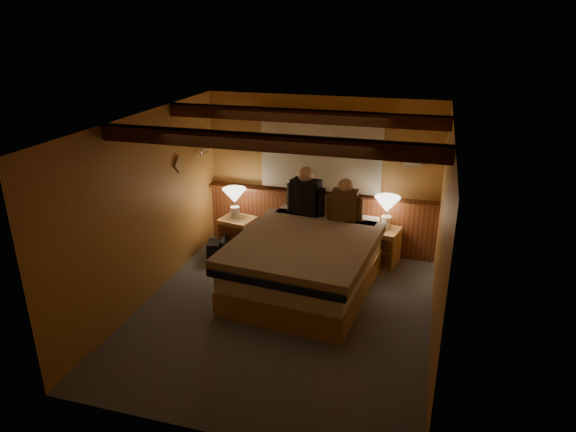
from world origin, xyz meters
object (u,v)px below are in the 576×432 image
at_px(nightstand_left, 238,234).
at_px(person_right, 345,203).
at_px(bed, 306,262).
at_px(lamp_left, 235,197).
at_px(duffel_bag, 224,250).
at_px(person_left, 306,194).
at_px(nightstand_right, 381,246).
at_px(lamp_right, 387,206).

xyz_separation_m(nightstand_left, person_right, (1.70, -0.15, 0.74)).
bearing_deg(bed, lamp_left, 151.43).
xyz_separation_m(person_right, duffel_bag, (-1.79, -0.23, -0.87)).
height_order(bed, lamp_left, lamp_left).
bearing_deg(lamp_left, person_left, -3.91).
bearing_deg(lamp_left, person_right, -5.39).
bearing_deg(duffel_bag, lamp_left, 68.65).
height_order(bed, nightstand_right, bed).
distance_m(nightstand_left, lamp_left, 0.61).
height_order(nightstand_left, person_right, person_right).
height_order(person_left, duffel_bag, person_left).
xyz_separation_m(bed, lamp_left, (-1.38, 0.94, 0.47)).
height_order(lamp_left, person_left, person_left).
relative_size(nightstand_right, person_right, 0.92).
xyz_separation_m(nightstand_left, lamp_right, (2.26, 0.21, 0.62)).
bearing_deg(nightstand_left, lamp_left, 168.07).
distance_m(lamp_left, person_left, 1.17).
bearing_deg(nightstand_right, nightstand_left, -163.64).
xyz_separation_m(lamp_left, lamp_right, (2.30, 0.19, 0.02)).
bearing_deg(nightstand_right, bed, -116.90).
bearing_deg(person_left, nightstand_left, -171.02).
bearing_deg(lamp_right, person_right, -147.49).
distance_m(person_right, duffel_bag, 2.01).
distance_m(bed, nightstand_right, 1.40).
distance_m(bed, lamp_right, 1.54).
bearing_deg(nightstand_right, duffel_bag, -154.75).
xyz_separation_m(lamp_right, person_left, (-1.15, -0.27, 0.16)).
distance_m(person_left, person_right, 0.60).
distance_m(lamp_left, lamp_right, 2.31).
height_order(nightstand_left, duffel_bag, nightstand_left).
height_order(lamp_right, duffel_bag, lamp_right).
bearing_deg(duffel_bag, nightstand_left, 62.62).
relative_size(bed, person_left, 3.27).
xyz_separation_m(nightstand_left, duffel_bag, (-0.09, -0.37, -0.12)).
distance_m(person_left, duffel_bag, 1.54).
xyz_separation_m(nightstand_left, lamp_left, (-0.04, 0.02, 0.60)).
relative_size(lamp_left, person_left, 0.64).
distance_m(lamp_right, person_left, 1.20).
height_order(nightstand_right, lamp_right, lamp_right).
relative_size(bed, duffel_bag, 4.58).
xyz_separation_m(bed, person_left, (-0.23, 0.86, 0.66)).
bearing_deg(nightstand_right, person_right, -136.44).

